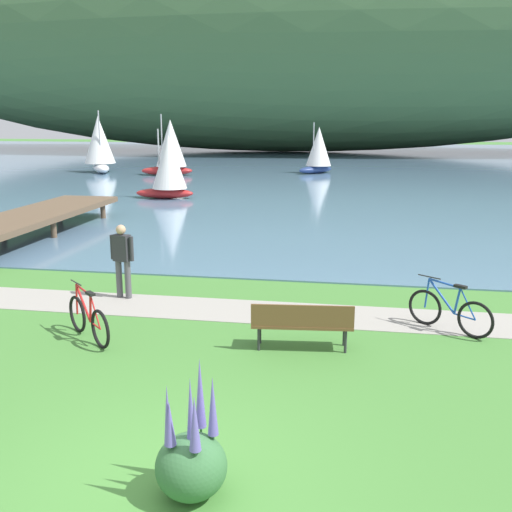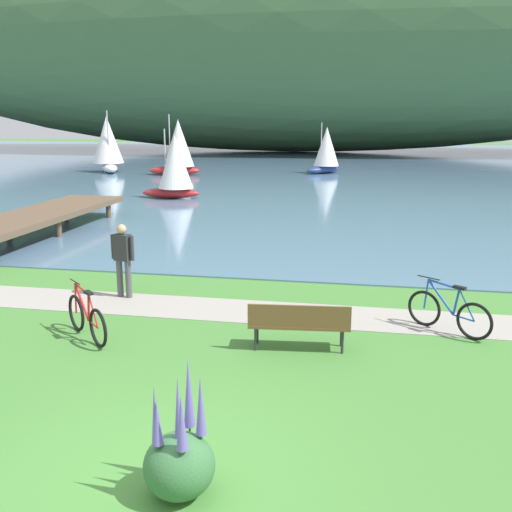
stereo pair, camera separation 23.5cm
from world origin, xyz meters
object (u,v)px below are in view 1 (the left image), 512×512
object	(u,v)px
bicycle_leaning_near_bench	(88,319)
sailboat_far_off	(170,147)
person_at_shoreline	(122,257)
sailboat_mid_bay	(99,144)
bicycle_beside_path	(449,312)
sailboat_toward_hillside	(318,149)
park_bench_near_camera	(302,322)
sailboat_nearest_to_shore	(168,166)

from	to	relation	value
bicycle_leaning_near_bench	sailboat_far_off	size ratio (longest dim) A/B	0.32
bicycle_leaning_near_bench	person_at_shoreline	bearing A→B (deg)	97.76
person_at_shoreline	sailboat_far_off	bearing A→B (deg)	105.71
person_at_shoreline	sailboat_mid_bay	xyz separation A→B (m)	(-13.77, 29.23, 1.18)
bicycle_leaning_near_bench	bicycle_beside_path	world-z (taller)	same
sailboat_far_off	bicycle_beside_path	bearing A→B (deg)	-62.72
person_at_shoreline	sailboat_toward_hillside	bearing A→B (deg)	85.70
bicycle_leaning_near_bench	sailboat_mid_bay	size ratio (longest dim) A/B	0.30
person_at_shoreline	sailboat_toward_hillside	size ratio (longest dim) A/B	0.47
park_bench_near_camera	sailboat_toward_hillside	xyz separation A→B (m)	(-1.96, 33.63, 1.24)
sailboat_mid_bay	bicycle_beside_path	bearing A→B (deg)	-55.45
sailboat_nearest_to_shore	sailboat_far_off	xyz separation A→B (m)	(-3.67, 11.70, 0.37)
bicycle_leaning_near_bench	sailboat_nearest_to_shore	size ratio (longest dim) A/B	0.39
sailboat_mid_bay	sailboat_far_off	distance (m)	6.09
bicycle_leaning_near_bench	sailboat_nearest_to_shore	bearing A→B (deg)	103.58
person_at_shoreline	park_bench_near_camera	bearing A→B (deg)	-28.76
park_bench_near_camera	sailboat_far_off	bearing A→B (deg)	111.89
park_bench_near_camera	sailboat_mid_bay	bearing A→B (deg)	119.77
park_bench_near_camera	person_at_shoreline	size ratio (longest dim) A/B	1.07
bicycle_beside_path	sailboat_mid_bay	xyz separation A→B (m)	(-20.79, 30.19, 1.76)
sailboat_nearest_to_shore	sailboat_far_off	distance (m)	12.27
sailboat_toward_hillside	park_bench_near_camera	bearing A→B (deg)	-86.67
sailboat_toward_hillside	sailboat_far_off	bearing A→B (deg)	-161.54
bicycle_beside_path	sailboat_far_off	xyz separation A→B (m)	(-14.86, 28.82, 1.64)
bicycle_leaning_near_bench	bicycle_beside_path	distance (m)	6.87
park_bench_near_camera	person_at_shoreline	xyz separation A→B (m)	(-4.31, 2.37, 0.46)
person_at_shoreline	bicycle_leaning_near_bench	bearing A→B (deg)	-82.24
park_bench_near_camera	bicycle_beside_path	size ratio (longest dim) A/B	1.25
bicycle_leaning_near_bench	sailboat_far_off	distance (m)	31.54
sailboat_nearest_to_shore	sailboat_mid_bay	world-z (taller)	sailboat_mid_bay
bicycle_beside_path	sailboat_nearest_to_shore	world-z (taller)	sailboat_nearest_to_shore
park_bench_near_camera	sailboat_mid_bay	distance (m)	36.44
bicycle_leaning_near_bench	bicycle_beside_path	size ratio (longest dim) A/B	0.93
bicycle_leaning_near_bench	sailboat_toward_hillside	xyz separation A→B (m)	(2.00, 33.82, 1.36)
sailboat_nearest_to_shore	bicycle_beside_path	bearing A→B (deg)	-56.82
bicycle_leaning_near_bench	sailboat_nearest_to_shore	xyz separation A→B (m)	(-4.52, 18.72, 1.27)
park_bench_near_camera	sailboat_toward_hillside	world-z (taller)	sailboat_toward_hillside
bicycle_leaning_near_bench	person_at_shoreline	distance (m)	2.64
sailboat_toward_hillside	person_at_shoreline	bearing A→B (deg)	-94.30
bicycle_leaning_near_bench	sailboat_toward_hillside	world-z (taller)	sailboat_toward_hillside
bicycle_leaning_near_bench	park_bench_near_camera	bearing A→B (deg)	2.70
sailboat_toward_hillside	sailboat_far_off	xyz separation A→B (m)	(-10.19, -3.40, 0.27)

